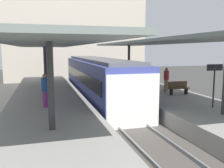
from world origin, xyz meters
The scene contains 16 objects.
ground_plane centered at (0.00, 0.00, 0.00)m, with size 80.00×80.00×0.00m, color #383835.
platform_left centered at (-3.80, 0.00, 0.50)m, with size 4.40×28.00×1.00m, color gray.
platform_right centered at (3.80, 0.00, 0.50)m, with size 4.40×28.00×1.00m, color gray.
track_ballast centered at (0.00, 0.00, 0.10)m, with size 3.20×28.00×0.20m, color #4C4742.
rail_near_side centered at (-0.72, 0.00, 0.27)m, with size 0.08×28.00×0.14m, color slate.
rail_far_side centered at (0.72, 0.00, 0.27)m, with size 0.08×28.00×0.14m, color slate.
commuter_train centered at (0.00, 4.53, 1.73)m, with size 2.78×15.80×3.10m.
canopy_left centered at (-3.80, 1.40, 4.24)m, with size 4.18×21.00×3.37m.
canopy_right centered at (3.80, 1.40, 4.42)m, with size 4.18×21.00×3.54m.
platform_bench centered at (4.53, 0.17, 1.46)m, with size 1.40×0.41×0.86m.
platform_sign centered at (4.21, -3.63, 2.62)m, with size 0.90×0.08×2.21m.
litter_bin centered at (2.18, 1.24, 1.40)m, with size 0.44×0.44×0.80m, color maroon.
passenger_near_bench centered at (-3.97, -1.15, 1.89)m, with size 0.36×0.36×1.71m.
passenger_mid_platform centered at (4.27, 1.35, 1.88)m, with size 0.36×0.36×1.70m.
passenger_far_end centered at (3.39, 1.80, 1.91)m, with size 0.36×0.36×1.74m.
station_building_backdrop centered at (0.49, 20.00, 5.50)m, with size 18.00×6.00×11.00m, color #A89E8E.
Camera 1 is at (-4.09, -13.84, 3.89)m, focal length 39.03 mm.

